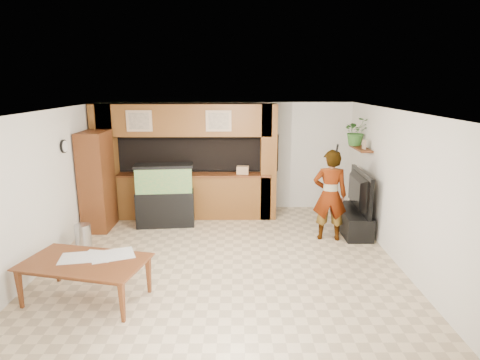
{
  "coord_description": "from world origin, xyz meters",
  "views": [
    {
      "loc": [
        0.25,
        -6.38,
        3.05
      ],
      "look_at": [
        0.3,
        0.6,
        1.35
      ],
      "focal_mm": 30.0,
      "sensor_mm": 36.0,
      "label": 1
    }
  ],
  "objects_px": {
    "person": "(330,195)",
    "dining_table": "(85,282)",
    "aquarium": "(165,196)",
    "pantry_cabinet": "(97,181)",
    "television": "(354,191)"
  },
  "relations": [
    {
      "from": "person",
      "to": "dining_table",
      "type": "bearing_deg",
      "value": 37.79
    },
    {
      "from": "aquarium",
      "to": "pantry_cabinet",
      "type": "bearing_deg",
      "value": -179.4
    },
    {
      "from": "aquarium",
      "to": "dining_table",
      "type": "height_order",
      "value": "aquarium"
    },
    {
      "from": "aquarium",
      "to": "television",
      "type": "relative_size",
      "value": 0.95
    },
    {
      "from": "pantry_cabinet",
      "to": "television",
      "type": "distance_m",
      "value": 5.36
    },
    {
      "from": "pantry_cabinet",
      "to": "person",
      "type": "height_order",
      "value": "pantry_cabinet"
    },
    {
      "from": "pantry_cabinet",
      "to": "aquarium",
      "type": "relative_size",
      "value": 1.52
    },
    {
      "from": "person",
      "to": "dining_table",
      "type": "distance_m",
      "value": 4.65
    },
    {
      "from": "television",
      "to": "person",
      "type": "xyz_separation_m",
      "value": [
        -0.59,
        -0.42,
        0.03
      ]
    },
    {
      "from": "pantry_cabinet",
      "to": "aquarium",
      "type": "bearing_deg",
      "value": 5.97
    },
    {
      "from": "pantry_cabinet",
      "to": "dining_table",
      "type": "distance_m",
      "value": 3.18
    },
    {
      "from": "aquarium",
      "to": "person",
      "type": "bearing_deg",
      "value": -18.79
    },
    {
      "from": "pantry_cabinet",
      "to": "television",
      "type": "height_order",
      "value": "pantry_cabinet"
    },
    {
      "from": "television",
      "to": "aquarium",
      "type": "bearing_deg",
      "value": 85.95
    },
    {
      "from": "dining_table",
      "to": "pantry_cabinet",
      "type": "bearing_deg",
      "value": 117.8
    }
  ]
}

